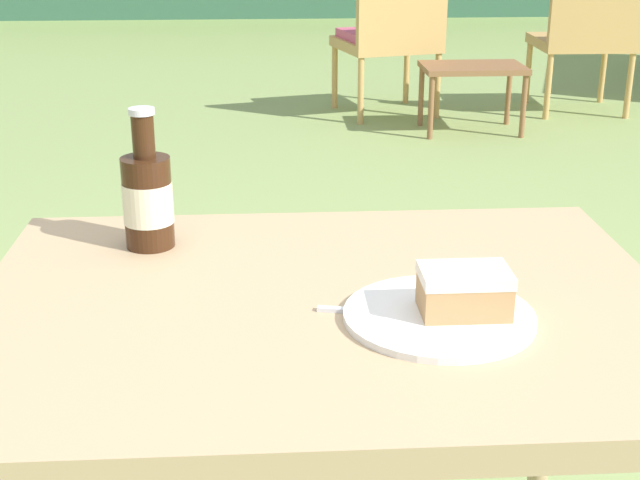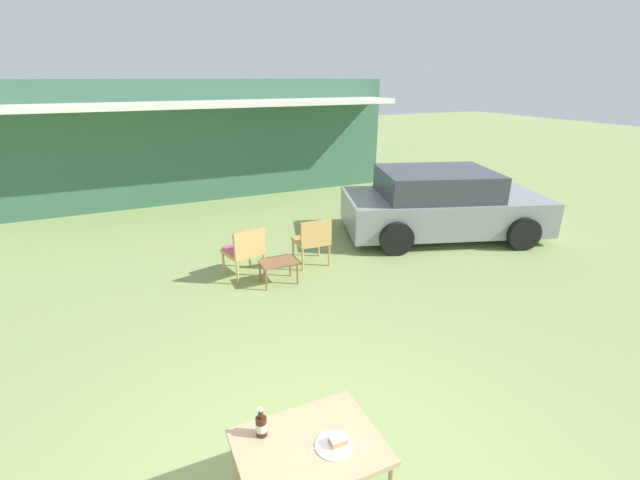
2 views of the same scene
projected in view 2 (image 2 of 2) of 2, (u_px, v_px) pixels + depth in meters
The scene contains 9 objects.
cabin_building at pixel (190, 135), 12.09m from camera, with size 10.28×4.68×2.98m.
parked_car at pixel (441, 204), 8.58m from camera, with size 4.27×2.97×1.34m.
wicker_chair_cushioned at pixel (245, 249), 6.78m from camera, with size 0.65×0.63×0.84m.
wicker_chair_plain at pixel (313, 239), 7.22m from camera, with size 0.55×0.53×0.84m.
garden_side_table at pixel (278, 264), 6.62m from camera, with size 0.56×0.37×0.37m.
patio_table at pixel (309, 452), 2.94m from camera, with size 0.98×0.75×0.69m.
cake_on_plate at pixel (336, 443), 2.91m from camera, with size 0.26×0.26×0.07m.
cola_bottle_near at pixel (261, 425), 2.97m from camera, with size 0.08×0.08×0.23m.
fork at pixel (323, 447), 2.90m from camera, with size 0.18×0.05×0.01m.
Camera 2 is at (-0.86, -2.05, 3.04)m, focal length 24.00 mm.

